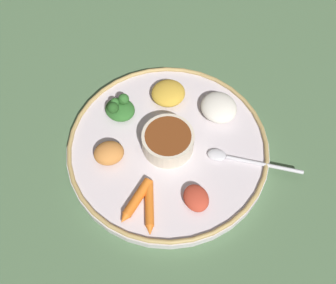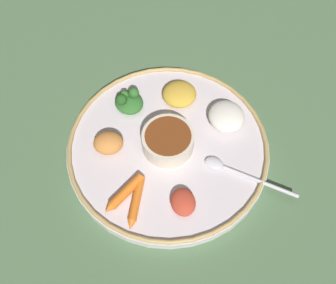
{
  "view_description": "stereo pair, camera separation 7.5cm",
  "coord_description": "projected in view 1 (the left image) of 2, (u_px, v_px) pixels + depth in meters",
  "views": [
    {
      "loc": [
        0.15,
        0.35,
        0.68
      ],
      "look_at": [
        0.0,
        0.0,
        0.03
      ],
      "focal_mm": 44.61,
      "sensor_mm": 36.0,
      "label": 1
    },
    {
      "loc": [
        0.08,
        0.37,
        0.68
      ],
      "look_at": [
        0.0,
        0.0,
        0.03
      ],
      "focal_mm": 44.61,
      "sensor_mm": 36.0,
      "label": 2
    }
  ],
  "objects": [
    {
      "name": "mound_berbere_red",
      "position": [
        198.0,
        197.0,
        0.7
      ],
      "size": [
        0.04,
        0.05,
        0.02
      ],
      "primitive_type": "ellipsoid",
      "rotation": [
        0.0,
        0.0,
        1.54
      ],
      "color": "#B73D28",
      "rests_on": "platter"
    },
    {
      "name": "center_bowl",
      "position": [
        168.0,
        141.0,
        0.75
      ],
      "size": [
        0.09,
        0.09,
        0.04
      ],
      "color": "beige",
      "rests_on": "platter"
    },
    {
      "name": "carrot_outer",
      "position": [
        149.0,
        207.0,
        0.7
      ],
      "size": [
        0.05,
        0.09,
        0.01
      ],
      "color": "orange",
      "rests_on": "platter"
    },
    {
      "name": "carrot_near_spoon",
      "position": [
        136.0,
        201.0,
        0.7
      ],
      "size": [
        0.08,
        0.06,
        0.02
      ],
      "color": "orange",
      "rests_on": "platter"
    },
    {
      "name": "platter_rim",
      "position": [
        168.0,
        145.0,
        0.76
      ],
      "size": [
        0.37,
        0.37,
        0.01
      ],
      "primitive_type": "torus",
      "color": "tan",
      "rests_on": "platter"
    },
    {
      "name": "spoon",
      "position": [
        239.0,
        159.0,
        0.74
      ],
      "size": [
        0.15,
        0.12,
        0.01
      ],
      "color": "silver",
      "rests_on": "platter"
    },
    {
      "name": "platter",
      "position": [
        168.0,
        149.0,
        0.77
      ],
      "size": [
        0.37,
        0.37,
        0.02
      ],
      "primitive_type": "cylinder",
      "color": "silver",
      "rests_on": "ground_plane"
    },
    {
      "name": "ground_plane",
      "position": [
        168.0,
        151.0,
        0.78
      ],
      "size": [
        2.4,
        2.4,
        0.0
      ],
      "primitive_type": "plane",
      "color": "#4C6B47"
    },
    {
      "name": "mound_rice_white",
      "position": [
        219.0,
        107.0,
        0.79
      ],
      "size": [
        0.07,
        0.08,
        0.03
      ],
      "primitive_type": "ellipsoid",
      "rotation": [
        0.0,
        0.0,
        4.77
      ],
      "color": "silver",
      "rests_on": "platter"
    },
    {
      "name": "mound_squash",
      "position": [
        109.0,
        153.0,
        0.74
      ],
      "size": [
        0.06,
        0.05,
        0.03
      ],
      "primitive_type": "ellipsoid",
      "rotation": [
        0.0,
        0.0,
        2.99
      ],
      "color": "#C67A38",
      "rests_on": "platter"
    },
    {
      "name": "mound_lentil_yellow",
      "position": [
        168.0,
        93.0,
        0.81
      ],
      "size": [
        0.07,
        0.07,
        0.03
      ],
      "primitive_type": "ellipsoid",
      "rotation": [
        0.0,
        0.0,
        3.24
      ],
      "color": "gold",
      "rests_on": "platter"
    },
    {
      "name": "greens_pile",
      "position": [
        120.0,
        108.0,
        0.79
      ],
      "size": [
        0.08,
        0.08,
        0.04
      ],
      "color": "#2D6628",
      "rests_on": "platter"
    }
  ]
}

